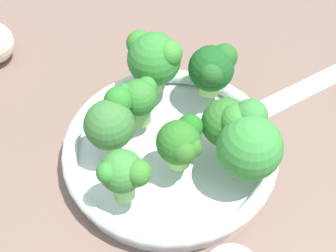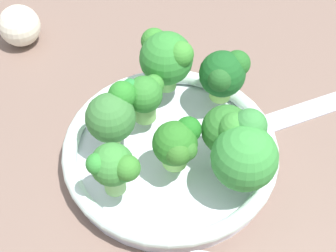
{
  "view_description": "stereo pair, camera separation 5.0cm",
  "coord_description": "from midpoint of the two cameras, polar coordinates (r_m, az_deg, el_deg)",
  "views": [
    {
      "loc": [
        30.69,
        -10.63,
        45.07
      ],
      "look_at": [
        0.64,
        -0.26,
        6.0
      ],
      "focal_mm": 52.74,
      "sensor_mm": 36.0,
      "label": 1
    },
    {
      "loc": [
        31.95,
        -5.76,
        45.07
      ],
      "look_at": [
        0.64,
        -0.26,
        6.0
      ],
      "focal_mm": 52.74,
      "sensor_mm": 36.0,
      "label": 2
    }
  ],
  "objects": [
    {
      "name": "broccoli_floret_3",
      "position": [
        0.55,
        -4.3,
        7.67
      ],
      "size": [
        6.55,
        6.04,
        7.39
      ],
      "color": "#82C762",
      "rests_on": "bowl"
    },
    {
      "name": "ground_plane",
      "position": [
        0.57,
        -2.51,
        -4.26
      ],
      "size": [
        130.0,
        130.0,
        2.5
      ],
      "primitive_type": "cube",
      "color": "#7A6054"
    },
    {
      "name": "broccoli_floret_5",
      "position": [
        0.5,
        4.21,
        0.13
      ],
      "size": [
        5.16,
        5.22,
        5.92
      ],
      "color": "#92CF6D",
      "rests_on": "bowl"
    },
    {
      "name": "broccoli_floret_7",
      "position": [
        0.46,
        -8.27,
        -5.67
      ],
      "size": [
        4.46,
        4.99,
        6.17
      ],
      "color": "#87C468",
      "rests_on": "bowl"
    },
    {
      "name": "broccoli_floret_6",
      "position": [
        0.48,
        6.33,
        -1.99
      ],
      "size": [
        7.64,
        6.52,
        7.16
      ],
      "color": "#90CF67",
      "rests_on": "bowl"
    },
    {
      "name": "broccoli_floret_4",
      "position": [
        0.55,
        2.6,
        6.51
      ],
      "size": [
        5.37,
        5.8,
        6.18
      ],
      "color": "#96D15E",
      "rests_on": "bowl"
    },
    {
      "name": "broccoli_floret_1",
      "position": [
        0.49,
        -1.07,
        -2.06
      ],
      "size": [
        5.0,
        4.81,
        5.51
      ],
      "color": "#89CF5D",
      "rests_on": "bowl"
    },
    {
      "name": "broccoli_floret_2",
      "position": [
        0.51,
        -9.43,
        0.38
      ],
      "size": [
        5.74,
        5.63,
        6.27
      ],
      "color": "#7EC058",
      "rests_on": "bowl"
    },
    {
      "name": "broccoli_floret_0",
      "position": [
        0.53,
        -6.14,
        3.04
      ],
      "size": [
        4.13,
        4.65,
        5.64
      ],
      "color": "#82BA5D",
      "rests_on": "bowl"
    },
    {
      "name": "bowl",
      "position": [
        0.54,
        -2.67,
        -3.17
      ],
      "size": [
        23.44,
        23.44,
        3.0
      ],
      "color": "white",
      "rests_on": "ground_plane"
    }
  ]
}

